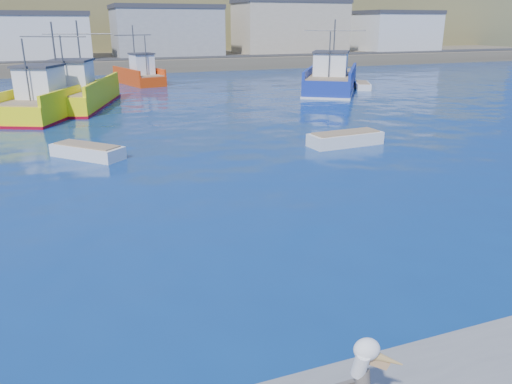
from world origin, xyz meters
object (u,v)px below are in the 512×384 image
trawler_yellow_b (79,93)px  skiff_extra (88,152)px  skiff_far (362,86)px  skiff_mid (345,140)px  boat_orange (140,75)px  trawler_yellow_a (52,101)px  trawler_blue (331,80)px

trawler_yellow_b → skiff_extra: bearing=-91.5°
skiff_extra → trawler_yellow_b: bearing=88.5°
skiff_far → skiff_extra: (-27.27, -18.06, 0.00)m
skiff_mid → skiff_extra: bearing=170.2°
skiff_mid → skiff_extra: 13.36m
boat_orange → skiff_extra: size_ratio=2.27×
trawler_yellow_a → trawler_yellow_b: 3.76m
trawler_yellow_a → skiff_far: size_ratio=2.82×
trawler_blue → boat_orange: bearing=142.5°
trawler_blue → boat_orange: 20.45m
skiff_far → trawler_yellow_a: bearing=-170.5°
skiff_far → skiff_mid: bearing=-124.7°
trawler_yellow_a → skiff_extra: bearing=-83.3°
trawler_yellow_b → trawler_blue: (22.98, 1.16, 0.05)m
trawler_blue → skiff_far: trawler_blue is taller
skiff_mid → skiff_extra: skiff_mid is taller
trawler_yellow_b → skiff_extra: size_ratio=3.30×
skiff_extra → trawler_blue: bearing=36.9°
trawler_yellow_a → trawler_yellow_b: bearing=58.3°
skiff_mid → skiff_far: 24.75m
skiff_mid → skiff_far: skiff_mid is taller
trawler_yellow_a → skiff_far: trawler_yellow_a is taller
boat_orange → skiff_mid: bearing=-79.5°
trawler_yellow_b → skiff_mid: (12.73, -18.70, -0.76)m
trawler_blue → trawler_yellow_a: bearing=-170.1°
trawler_yellow_a → skiff_far: bearing=9.5°
skiff_far → trawler_blue: bearing=-172.9°
boat_orange → skiff_mid: size_ratio=1.98×
trawler_blue → skiff_mid: trawler_blue is taller
skiff_mid → boat_orange: bearing=100.5°
trawler_yellow_b → trawler_blue: trawler_blue is taller
trawler_yellow_b → skiff_mid: bearing=-55.8°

